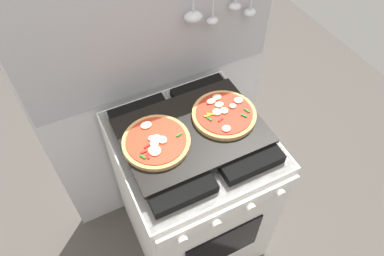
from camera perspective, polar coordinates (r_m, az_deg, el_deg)
The scene contains 6 objects.
ground_plane at distance 2.15m, azimuth -0.00°, elevation -16.03°, with size 4.00×4.00×0.00m, color #4C4742.
kitchen_backsplash at distance 1.66m, azimuth -5.07°, elevation 4.92°, with size 1.10×0.09×1.55m.
stove at distance 1.74m, azimuth 0.02°, elevation -10.10°, with size 0.60×0.64×0.90m.
baking_tray at distance 1.36m, azimuth -0.00°, elevation -0.48°, with size 0.54×0.38×0.02m, color black.
pizza_left at distance 1.31m, azimuth -5.71°, elevation -2.22°, with size 0.25×0.25×0.03m.
pizza_right at distance 1.40m, azimuth 5.14°, elevation 2.28°, with size 0.25×0.25×0.03m.
Camera 1 is at (-0.38, -0.77, 1.96)m, focal length 33.36 mm.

